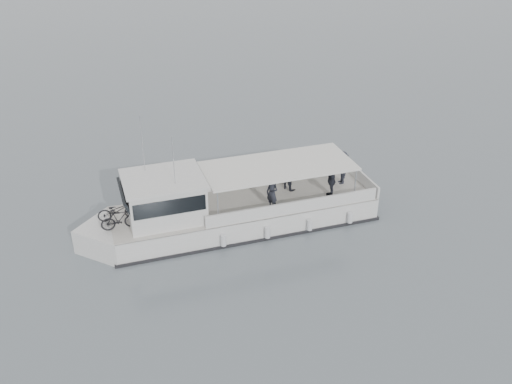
{
  "coord_description": "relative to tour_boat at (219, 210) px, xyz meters",
  "views": [
    {
      "loc": [
        -2.24,
        -21.63,
        13.41
      ],
      "look_at": [
        -1.34,
        -0.2,
        1.6
      ],
      "focal_mm": 40.0,
      "sensor_mm": 36.0,
      "label": 1
    }
  ],
  "objects": [
    {
      "name": "ground",
      "position": [
        2.93,
        0.51,
        -0.9
      ],
      "size": [
        1400.0,
        1400.0,
        0.0
      ],
      "primitive_type": "plane",
      "color": "slate",
      "rests_on": "ground"
    },
    {
      "name": "tour_boat",
      "position": [
        0.0,
        0.0,
        0.0
      ],
      "size": [
        13.02,
        6.23,
        5.48
      ],
      "rotation": [
        0.0,
        0.0,
        0.28
      ],
      "color": "silver",
      "rests_on": "ground"
    }
  ]
}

